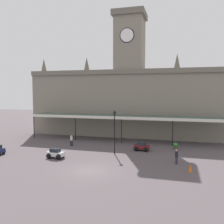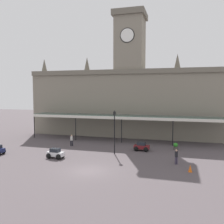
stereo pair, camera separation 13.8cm
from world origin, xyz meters
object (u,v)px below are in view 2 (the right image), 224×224
object	(u,v)px
pedestrian_near_entrance	(72,140)
pedestrian_beside_cars	(176,156)
traffic_cone	(190,168)
planter_forecourt_centre	(176,146)
car_maroon_sedan	(142,147)
car_white_sedan	(55,154)
victorian_lamppost	(115,127)

from	to	relation	value
pedestrian_near_entrance	pedestrian_beside_cars	bearing A→B (deg)	-19.17
traffic_cone	planter_forecourt_centre	world-z (taller)	planter_forecourt_centre
pedestrian_near_entrance	traffic_cone	size ratio (longest dim) A/B	2.26
pedestrian_near_entrance	traffic_cone	bearing A→B (deg)	-24.71
car_maroon_sedan	traffic_cone	distance (m)	9.58
pedestrian_beside_cars	pedestrian_near_entrance	size ratio (longest dim) A/B	1.00
car_white_sedan	victorian_lamppost	world-z (taller)	victorian_lamppost
pedestrian_beside_cars	pedestrian_near_entrance	xyz separation A→B (m)	(-15.04, 5.23, 0.00)
planter_forecourt_centre	traffic_cone	bearing A→B (deg)	-80.20
car_maroon_sedan	traffic_cone	world-z (taller)	car_maroon_sedan
car_white_sedan	traffic_cone	world-z (taller)	car_white_sedan
car_maroon_sedan	victorian_lamppost	world-z (taller)	victorian_lamppost
planter_forecourt_centre	car_maroon_sedan	bearing A→B (deg)	-157.52
victorian_lamppost	traffic_cone	distance (m)	10.75
victorian_lamppost	pedestrian_beside_cars	bearing A→B (deg)	-17.53
traffic_cone	pedestrian_near_entrance	bearing A→B (deg)	155.29
pedestrian_beside_cars	victorian_lamppost	distance (m)	8.49
car_maroon_sedan	pedestrian_near_entrance	distance (m)	10.42
pedestrian_near_entrance	victorian_lamppost	distance (m)	8.23
victorian_lamppost	traffic_cone	size ratio (longest dim) A/B	7.62
car_white_sedan	traffic_cone	size ratio (longest dim) A/B	2.85
planter_forecourt_centre	victorian_lamppost	bearing A→B (deg)	-149.13
traffic_cone	planter_forecourt_centre	size ratio (longest dim) A/B	0.77
traffic_cone	car_white_sedan	bearing A→B (deg)	176.48
planter_forecourt_centre	pedestrian_beside_cars	bearing A→B (deg)	-88.28
victorian_lamppost	planter_forecourt_centre	xyz separation A→B (m)	(7.52, 4.50, -2.95)
pedestrian_beside_cars	traffic_cone	bearing A→B (deg)	-59.16
car_maroon_sedan	pedestrian_near_entrance	bearing A→B (deg)	179.33
car_maroon_sedan	car_white_sedan	bearing A→B (deg)	-145.49
car_maroon_sedan	victorian_lamppost	xyz separation A→B (m)	(-3.10, -2.67, 2.94)
victorian_lamppost	planter_forecourt_centre	world-z (taller)	victorian_lamppost
car_white_sedan	car_maroon_sedan	xyz separation A→B (m)	(9.44, 6.49, 0.00)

